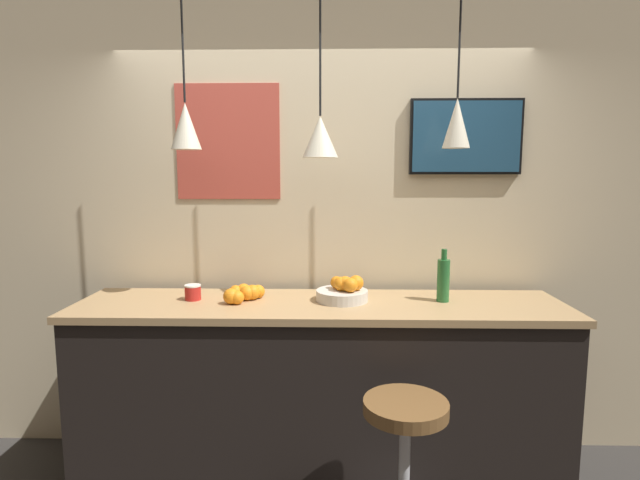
% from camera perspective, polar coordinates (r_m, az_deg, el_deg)
% --- Properties ---
extents(back_wall, '(8.00, 0.06, 2.90)m').
position_cam_1_polar(back_wall, '(3.14, 0.19, 1.87)').
color(back_wall, beige).
rests_on(back_wall, ground_plane).
extents(service_counter, '(2.70, 0.64, 1.05)m').
position_cam_1_polar(service_counter, '(2.96, 0.00, -17.03)').
color(service_counter, black).
rests_on(service_counter, ground_plane).
extents(bar_stool, '(0.40, 0.40, 0.78)m').
position_cam_1_polar(bar_stool, '(2.43, 9.64, -22.86)').
color(bar_stool, '#B7B7BC').
rests_on(bar_stool, ground_plane).
extents(fruit_bowl, '(0.29, 0.29, 0.15)m').
position_cam_1_polar(fruit_bowl, '(2.81, 2.72, -5.90)').
color(fruit_bowl, beige).
rests_on(fruit_bowl, service_counter).
extents(orange_pile, '(0.21, 0.23, 0.09)m').
position_cam_1_polar(orange_pile, '(2.85, -8.72, -6.04)').
color(orange_pile, orange).
rests_on(orange_pile, service_counter).
extents(juice_bottle, '(0.07, 0.07, 0.30)m').
position_cam_1_polar(juice_bottle, '(2.86, 13.91, -4.39)').
color(juice_bottle, '#286B33').
rests_on(juice_bottle, service_counter).
extents(spread_jar, '(0.09, 0.09, 0.09)m').
position_cam_1_polar(spread_jar, '(2.92, -14.33, -5.81)').
color(spread_jar, red).
rests_on(spread_jar, service_counter).
extents(pendant_lamp_left, '(0.16, 0.16, 0.91)m').
position_cam_1_polar(pendant_lamp_left, '(2.87, -15.11, 12.55)').
color(pendant_lamp_left, black).
extents(pendant_lamp_middle, '(0.20, 0.20, 0.95)m').
position_cam_1_polar(pendant_lamp_middle, '(2.76, 0.03, 11.81)').
color(pendant_lamp_middle, black).
extents(pendant_lamp_right, '(0.15, 0.15, 0.90)m').
position_cam_1_polar(pendant_lamp_right, '(2.84, 15.36, 12.87)').
color(pendant_lamp_right, black).
extents(mounted_tv, '(0.67, 0.04, 0.45)m').
position_cam_1_polar(mounted_tv, '(3.18, 16.34, 11.26)').
color(mounted_tv, black).
extents(wall_poster, '(0.64, 0.01, 0.70)m').
position_cam_1_polar(wall_poster, '(3.16, -10.48, 10.96)').
color(wall_poster, '#C64C3D').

